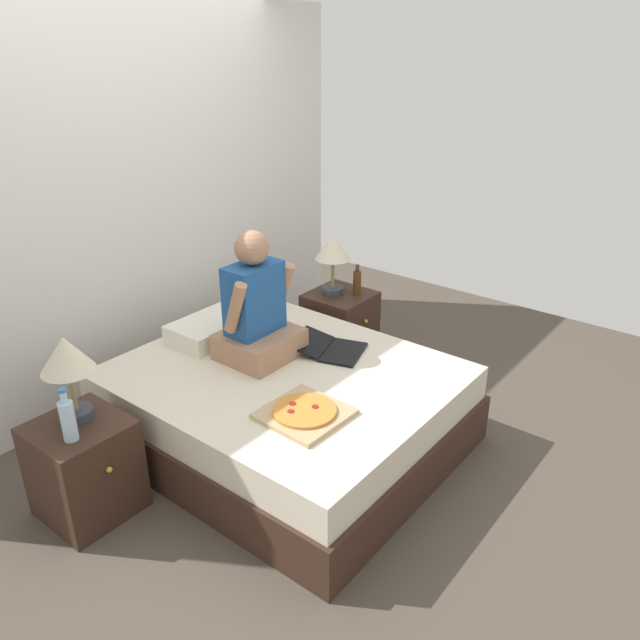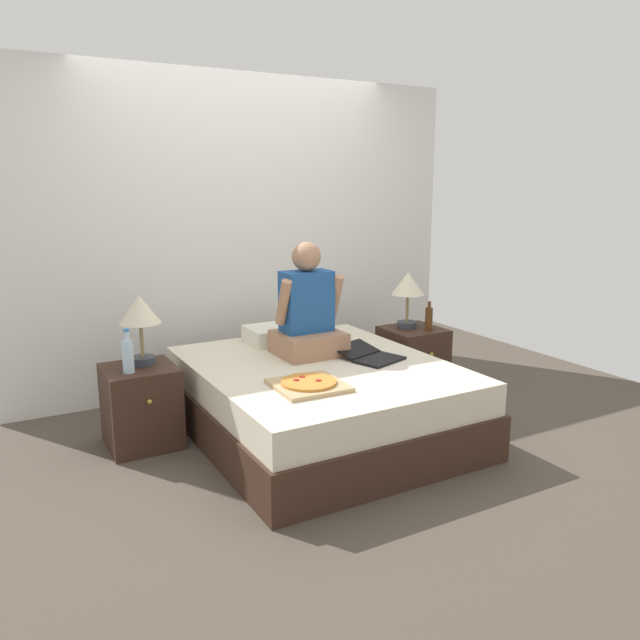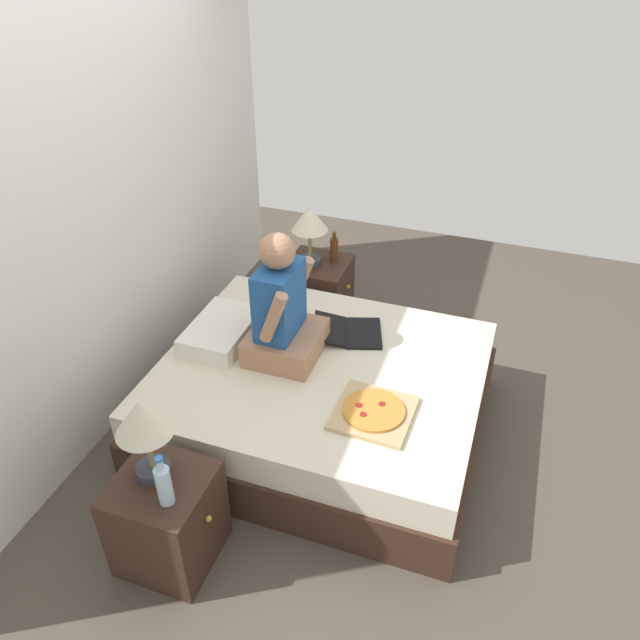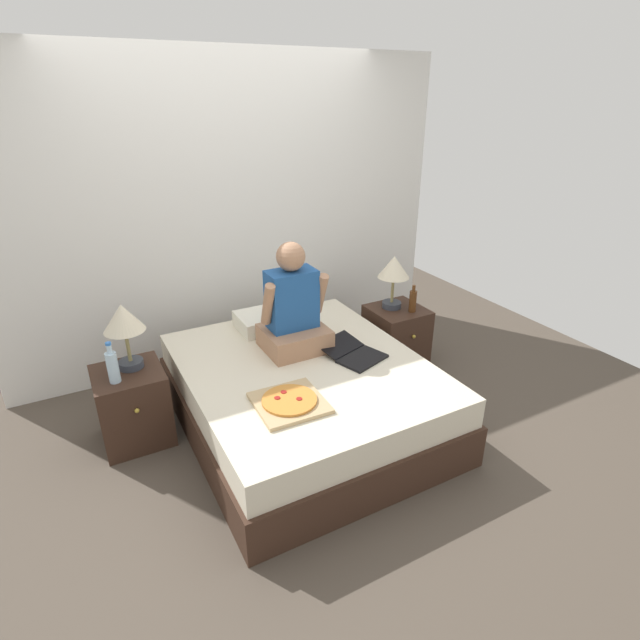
{
  "view_description": "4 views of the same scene",
  "coord_description": "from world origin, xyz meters",
  "px_view_note": "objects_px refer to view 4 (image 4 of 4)",
  "views": [
    {
      "loc": [
        -2.36,
        -2.13,
        2.27
      ],
      "look_at": [
        0.09,
        -0.19,
        0.84
      ],
      "focal_mm": 35.0,
      "sensor_mm": 36.0,
      "label": 1
    },
    {
      "loc": [
        -1.93,
        -3.46,
        1.67
      ],
      "look_at": [
        -0.09,
        -0.17,
        0.83
      ],
      "focal_mm": 35.0,
      "sensor_mm": 36.0,
      "label": 2
    },
    {
      "loc": [
        -2.66,
        -0.93,
        2.76
      ],
      "look_at": [
        0.04,
        0.02,
        0.79
      ],
      "focal_mm": 35.0,
      "sensor_mm": 36.0,
      "label": 3
    },
    {
      "loc": [
        -1.31,
        -2.65,
        2.19
      ],
      "look_at": [
        0.09,
        -0.07,
        0.83
      ],
      "focal_mm": 28.0,
      "sensor_mm": 36.0,
      "label": 4
    }
  ],
  "objects_px": {
    "pizza_box": "(289,402)",
    "nightstand_left": "(133,406)",
    "laptop": "(355,354)",
    "bed": "(305,395)",
    "water_bottle": "(113,366)",
    "lamp_on_left_nightstand": "(124,322)",
    "nightstand_right": "(396,337)",
    "lamp_on_right_nightstand": "(394,271)",
    "person_seated": "(293,311)",
    "beer_bottle": "(413,301)"
  },
  "relations": [
    {
      "from": "nightstand_right",
      "to": "bed",
      "type": "bearing_deg",
      "value": -159.42
    },
    {
      "from": "bed",
      "to": "beer_bottle",
      "type": "distance_m",
      "value": 1.26
    },
    {
      "from": "bed",
      "to": "pizza_box",
      "type": "xyz_separation_m",
      "value": [
        -0.3,
        -0.39,
        0.27
      ]
    },
    {
      "from": "water_bottle",
      "to": "person_seated",
      "type": "xyz_separation_m",
      "value": [
        1.21,
        -0.07,
        0.15
      ]
    },
    {
      "from": "water_bottle",
      "to": "beer_bottle",
      "type": "xyz_separation_m",
      "value": [
        2.32,
        -0.01,
        -0.02
      ]
    },
    {
      "from": "nightstand_right",
      "to": "beer_bottle",
      "type": "xyz_separation_m",
      "value": [
        0.07,
        -0.1,
        0.36
      ]
    },
    {
      "from": "person_seated",
      "to": "nightstand_right",
      "type": "bearing_deg",
      "value": 8.48
    },
    {
      "from": "lamp_on_right_nightstand",
      "to": "laptop",
      "type": "relative_size",
      "value": 0.91
    },
    {
      "from": "nightstand_left",
      "to": "person_seated",
      "type": "bearing_deg",
      "value": -7.83
    },
    {
      "from": "bed",
      "to": "water_bottle",
      "type": "bearing_deg",
      "value": 164.75
    },
    {
      "from": "lamp_on_right_nightstand",
      "to": "person_seated",
      "type": "bearing_deg",
      "value": -168.53
    },
    {
      "from": "lamp_on_left_nightstand",
      "to": "person_seated",
      "type": "height_order",
      "value": "person_seated"
    },
    {
      "from": "lamp_on_left_nightstand",
      "to": "water_bottle",
      "type": "height_order",
      "value": "lamp_on_left_nightstand"
    },
    {
      "from": "lamp_on_left_nightstand",
      "to": "pizza_box",
      "type": "relative_size",
      "value": 1.09
    },
    {
      "from": "water_bottle",
      "to": "beer_bottle",
      "type": "distance_m",
      "value": 2.32
    },
    {
      "from": "nightstand_left",
      "to": "laptop",
      "type": "relative_size",
      "value": 1.07
    },
    {
      "from": "pizza_box",
      "to": "nightstand_left",
      "type": "bearing_deg",
      "value": 134.66
    },
    {
      "from": "water_bottle",
      "to": "bed",
      "type": "bearing_deg",
      "value": -15.25
    },
    {
      "from": "nightstand_right",
      "to": "beer_bottle",
      "type": "height_order",
      "value": "beer_bottle"
    },
    {
      "from": "nightstand_right",
      "to": "beer_bottle",
      "type": "bearing_deg",
      "value": -54.99
    },
    {
      "from": "nightstand_left",
      "to": "laptop",
      "type": "height_order",
      "value": "laptop"
    },
    {
      "from": "lamp_on_left_nightstand",
      "to": "nightstand_right",
      "type": "bearing_deg",
      "value": -1.34
    },
    {
      "from": "water_bottle",
      "to": "lamp_on_right_nightstand",
      "type": "relative_size",
      "value": 0.61
    },
    {
      "from": "nightstand_right",
      "to": "lamp_on_right_nightstand",
      "type": "distance_m",
      "value": 0.59
    },
    {
      "from": "nightstand_right",
      "to": "lamp_on_right_nightstand",
      "type": "xyz_separation_m",
      "value": [
        -0.03,
        0.05,
        0.59
      ]
    },
    {
      "from": "water_bottle",
      "to": "pizza_box",
      "type": "xyz_separation_m",
      "value": [
        0.87,
        -0.71,
        -0.12
      ]
    },
    {
      "from": "bed",
      "to": "nightstand_left",
      "type": "height_order",
      "value": "nightstand_left"
    },
    {
      "from": "beer_bottle",
      "to": "pizza_box",
      "type": "bearing_deg",
      "value": -154.22
    },
    {
      "from": "water_bottle",
      "to": "beer_bottle",
      "type": "bearing_deg",
      "value": -0.25
    },
    {
      "from": "bed",
      "to": "laptop",
      "type": "distance_m",
      "value": 0.46
    },
    {
      "from": "beer_bottle",
      "to": "laptop",
      "type": "bearing_deg",
      "value": -154.26
    },
    {
      "from": "lamp_on_right_nightstand",
      "to": "lamp_on_left_nightstand",
      "type": "bearing_deg",
      "value": 180.0
    },
    {
      "from": "person_seated",
      "to": "pizza_box",
      "type": "bearing_deg",
      "value": -117.72
    },
    {
      "from": "bed",
      "to": "lamp_on_right_nightstand",
      "type": "bearing_deg",
      "value": 23.44
    },
    {
      "from": "nightstand_right",
      "to": "pizza_box",
      "type": "relative_size",
      "value": 1.27
    },
    {
      "from": "water_bottle",
      "to": "pizza_box",
      "type": "height_order",
      "value": "water_bottle"
    },
    {
      "from": "bed",
      "to": "lamp_on_right_nightstand",
      "type": "height_order",
      "value": "lamp_on_right_nightstand"
    },
    {
      "from": "water_bottle",
      "to": "lamp_on_right_nightstand",
      "type": "distance_m",
      "value": 2.24
    },
    {
      "from": "bed",
      "to": "lamp_on_left_nightstand",
      "type": "relative_size",
      "value": 4.17
    },
    {
      "from": "lamp_on_left_nightstand",
      "to": "pizza_box",
      "type": "bearing_deg",
      "value": -48.55
    },
    {
      "from": "nightstand_right",
      "to": "lamp_on_left_nightstand",
      "type": "bearing_deg",
      "value": 178.66
    },
    {
      "from": "pizza_box",
      "to": "person_seated",
      "type": "bearing_deg",
      "value": 62.28
    },
    {
      "from": "bed",
      "to": "laptop",
      "type": "relative_size",
      "value": 3.82
    },
    {
      "from": "water_bottle",
      "to": "person_seated",
      "type": "relative_size",
      "value": 0.35
    },
    {
      "from": "lamp_on_left_nightstand",
      "to": "water_bottle",
      "type": "bearing_deg",
      "value": -130.6
    },
    {
      "from": "pizza_box",
      "to": "water_bottle",
      "type": "bearing_deg",
      "value": 140.79
    },
    {
      "from": "lamp_on_left_nightstand",
      "to": "nightstand_right",
      "type": "height_order",
      "value": "lamp_on_left_nightstand"
    },
    {
      "from": "lamp_on_left_nightstand",
      "to": "pizza_box",
      "type": "xyz_separation_m",
      "value": [
        0.75,
        -0.85,
        -0.34
      ]
    },
    {
      "from": "nightstand_left",
      "to": "pizza_box",
      "type": "height_order",
      "value": "pizza_box"
    },
    {
      "from": "lamp_on_right_nightstand",
      "to": "beer_bottle",
      "type": "height_order",
      "value": "lamp_on_right_nightstand"
    }
  ]
}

